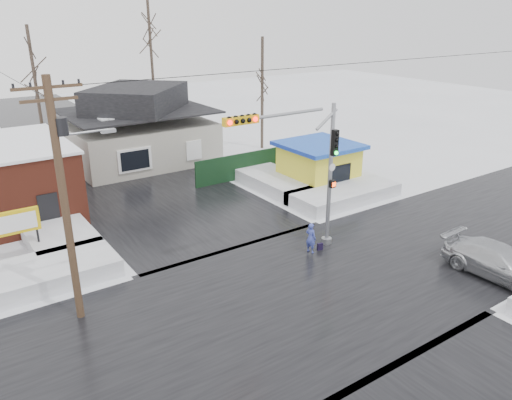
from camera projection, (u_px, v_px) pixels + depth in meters
ground at (302, 294)px, 20.49m from camera, size 120.00×120.00×0.00m
road_ns at (302, 293)px, 20.49m from camera, size 10.00×120.00×0.02m
road_ew at (302, 293)px, 20.49m from camera, size 120.00×10.00×0.02m
snowbank_nw at (31, 277)px, 20.99m from camera, size 7.00×3.00×0.80m
snowbank_ne at (344, 194)px, 30.50m from camera, size 7.00×3.00×0.80m
snowbank_nside_w at (51, 226)px, 25.90m from camera, size 3.00×8.00×0.80m
snowbank_nside_e at (270, 178)px, 33.30m from camera, size 3.00×8.00×0.80m
traffic_signal at (306, 161)px, 22.45m from camera, size 6.05×0.68×7.00m
utility_pole at (65, 190)px, 17.18m from camera, size 3.15×0.44×9.00m
marquee_sign at (14, 224)px, 22.37m from camera, size 2.20×0.21×2.55m
house at (139, 128)px, 37.58m from camera, size 10.40×8.40×5.76m
kiosk at (318, 164)px, 32.70m from camera, size 4.60×4.60×2.88m
fence at (247, 165)px, 34.40m from camera, size 8.00×0.12×1.80m
tree_far_left at (31, 55)px, 35.60m from camera, size 3.00×3.00×10.00m
tree_far_mid at (149, 28)px, 41.86m from camera, size 3.00×3.00×12.00m
tree_far_right at (262, 61)px, 39.71m from camera, size 3.00×3.00×9.00m
pedestrian at (311, 238)px, 23.73m from camera, size 0.49×0.62×1.50m
car at (499, 262)px, 21.56m from camera, size 2.26×4.98×1.41m
shopping_bag at (320, 247)px, 24.14m from camera, size 0.29×0.16×0.35m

